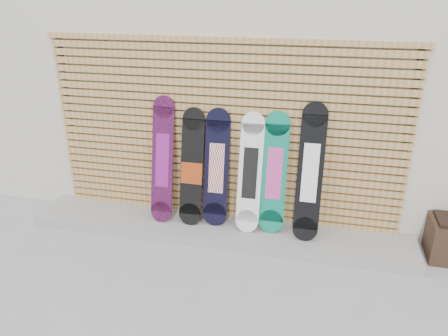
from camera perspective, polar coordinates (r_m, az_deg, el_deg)
The scene contains 10 objects.
ground at distance 4.83m, azimuth -0.95°, elevation -12.89°, with size 80.00×80.00×0.00m, color #979699.
building at distance 7.38m, azimuth 9.73°, elevation 14.68°, with size 12.00×5.00×3.60m, color beige.
concrete_step at distance 5.37m, azimuth -0.74°, elevation -8.01°, with size 4.60×0.70×0.12m, color gray.
slat_wall at distance 5.15m, azimuth -0.03°, elevation 4.66°, with size 4.26×0.08×2.29m.
snowboard_0 at distance 5.28m, azimuth -8.03°, elevation 1.01°, with size 0.26×0.36×1.51m.
snowboard_1 at distance 5.20m, azimuth -4.22°, elevation -0.02°, with size 0.27×0.35×1.39m.
snowboard_2 at distance 5.14m, azimuth -0.98°, elevation -0.02°, with size 0.29×0.29×1.40m.
snowboard_3 at distance 5.04m, azimuth 3.42°, elevation -0.68°, with size 0.27×0.36×1.38m.
snowboard_4 at distance 5.02m, azimuth 6.59°, elevation -0.71°, with size 0.29×0.31×1.41m.
snowboard_5 at distance 4.94m, azimuth 11.18°, elevation -0.64°, with size 0.28×0.39×1.54m.
Camera 1 is at (0.97, -3.79, 2.83)m, focal length 35.00 mm.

